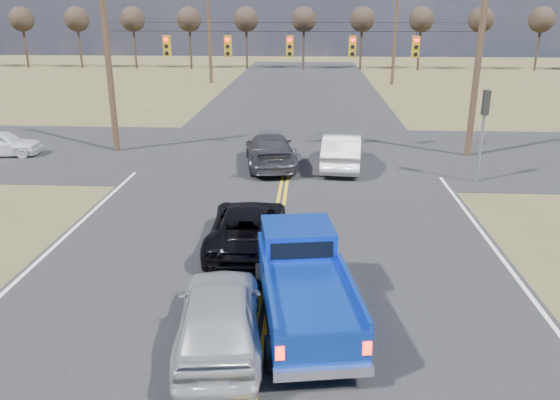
# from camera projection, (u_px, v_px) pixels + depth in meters

# --- Properties ---
(ground) EXTENTS (160.00, 160.00, 0.00)m
(ground) POSITION_uv_depth(u_px,v_px,m) (252.00, 373.00, 11.05)
(ground) COLOR brown
(ground) RESTS_ON ground
(road_main) EXTENTS (14.00, 120.00, 0.02)m
(road_main) POSITION_uv_depth(u_px,v_px,m) (280.00, 206.00, 20.47)
(road_main) COLOR #28282B
(road_main) RESTS_ON ground
(road_cross) EXTENTS (120.00, 12.00, 0.02)m
(road_cross) POSITION_uv_depth(u_px,v_px,m) (289.00, 153.00, 28.01)
(road_cross) COLOR #28282B
(road_cross) RESTS_ON ground
(signal_gantry) EXTENTS (19.60, 4.83, 10.00)m
(signal_gantry) POSITION_uv_depth(u_px,v_px,m) (300.00, 52.00, 26.12)
(signal_gantry) COLOR #473323
(signal_gantry) RESTS_ON ground
(utility_poles) EXTENTS (19.60, 58.32, 10.00)m
(utility_poles) POSITION_uv_depth(u_px,v_px,m) (289.00, 49.00, 25.35)
(utility_poles) COLOR #473323
(utility_poles) RESTS_ON ground
(treeline) EXTENTS (87.00, 117.80, 7.40)m
(treeline) POSITION_uv_depth(u_px,v_px,m) (296.00, 31.00, 34.58)
(treeline) COLOR #33261C
(treeline) RESTS_ON ground
(pickup_truck) EXTENTS (2.69, 5.40, 1.94)m
(pickup_truck) POSITION_uv_depth(u_px,v_px,m) (304.00, 284.00, 12.69)
(pickup_truck) COLOR black
(pickup_truck) RESTS_ON ground
(silver_suv) EXTENTS (2.33, 4.67, 1.53)m
(silver_suv) POSITION_uv_depth(u_px,v_px,m) (219.00, 316.00, 11.69)
(silver_suv) COLOR #B2B7BB
(silver_suv) RESTS_ON ground
(black_suv) EXTENTS (2.32, 4.88, 1.35)m
(black_suv) POSITION_uv_depth(u_px,v_px,m) (248.00, 226.00, 16.78)
(black_suv) COLOR black
(black_suv) RESTS_ON ground
(white_car_queue) EXTENTS (2.10, 5.02, 1.61)m
(white_car_queue) POSITION_uv_depth(u_px,v_px,m) (342.00, 151.00, 25.25)
(white_car_queue) COLOR silver
(white_car_queue) RESTS_ON ground
(dgrey_car_queue) EXTENTS (2.95, 5.58, 1.54)m
(dgrey_car_queue) POSITION_uv_depth(u_px,v_px,m) (270.00, 150.00, 25.45)
(dgrey_car_queue) COLOR #39393E
(dgrey_car_queue) RESTS_ON ground
(cross_car_west) EXTENTS (1.90, 3.89, 1.28)m
(cross_car_west) POSITION_uv_depth(u_px,v_px,m) (1.00, 143.00, 27.34)
(cross_car_west) COLOR white
(cross_car_west) RESTS_ON ground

